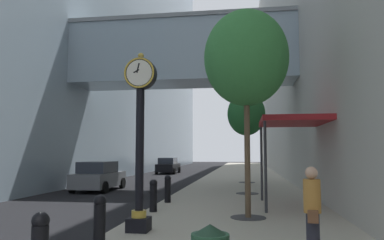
{
  "coord_description": "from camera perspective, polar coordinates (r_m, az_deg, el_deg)",
  "views": [
    {
      "loc": [
        3.52,
        -2.89,
        2.16
      ],
      "look_at": [
        0.97,
        14.46,
        3.71
      ],
      "focal_mm": 34.25,
      "sensor_mm": 36.0,
      "label": 1
    }
  ],
  "objects": [
    {
      "name": "street_clock",
      "position": [
        9.7,
        -8.13,
        -1.76
      ],
      "size": [
        0.84,
        0.55,
        4.67
      ],
      "color": "black",
      "rests_on": "sidewalk_right"
    },
    {
      "name": "sidewalk_right",
      "position": [
        32.95,
        7.95,
        -8.66
      ],
      "size": [
        6.5,
        80.0,
        0.14
      ],
      "primitive_type": "cube",
      "color": "#ADA593",
      "rests_on": "ground"
    },
    {
      "name": "storefront_awning",
      "position": [
        14.47,
        15.22,
        -0.43
      ],
      "size": [
        2.4,
        3.6,
        3.3
      ],
      "color": "maroon",
      "rests_on": "sidewalk_right"
    },
    {
      "name": "street_tree_mid_far",
      "position": [
        25.34,
        8.4,
        1.67
      ],
      "size": [
        2.13,
        2.13,
        6.24
      ],
      "color": "#333335",
      "rests_on": "sidewalk_right"
    },
    {
      "name": "bollard_fourth",
      "position": [
        12.86,
        -6.04,
        -11.47
      ],
      "size": [
        0.27,
        0.27,
        1.1
      ],
      "color": "black",
      "rests_on": "sidewalk_right"
    },
    {
      "name": "bollard_fifth",
      "position": [
        15.13,
        -3.8,
        -10.52
      ],
      "size": [
        0.27,
        0.27,
        1.1
      ],
      "color": "black",
      "rests_on": "sidewalk_right"
    },
    {
      "name": "street_tree_near",
      "position": [
        12.04,
        8.42,
        9.44
      ],
      "size": [
        2.7,
        2.7,
        6.6
      ],
      "color": "#333335",
      "rests_on": "sidewalk_right"
    },
    {
      "name": "ground_plane",
      "position": [
        30.17,
        1.65,
        -9.17
      ],
      "size": [
        110.0,
        110.0,
        0.0
      ],
      "primitive_type": "plane",
      "color": "black",
      "rests_on": "ground"
    },
    {
      "name": "car_grey_near",
      "position": [
        21.7,
        -14.33,
        -8.51
      ],
      "size": [
        2.02,
        4.14,
        1.64
      ],
      "color": "slate",
      "rests_on": "ground"
    },
    {
      "name": "car_black_mid",
      "position": [
        37.98,
        -3.73,
        -7.13
      ],
      "size": [
        2.03,
        4.51,
        1.62
      ],
      "color": "black",
      "rests_on": "ground"
    },
    {
      "name": "street_tree_mid_near",
      "position": [
        18.51,
        8.45,
        0.82
      ],
      "size": [
        1.88,
        1.88,
        5.03
      ],
      "color": "#333335",
      "rests_on": "sidewalk_right"
    },
    {
      "name": "building_block_right",
      "position": [
        36.35,
        20.52,
        17.14
      ],
      "size": [
        9.0,
        80.0,
        31.41
      ],
      "color": "#B7B2A8",
      "rests_on": "ground"
    },
    {
      "name": "pedestrian_walking",
      "position": [
        7.87,
        18.23,
        -12.86
      ],
      "size": [
        0.38,
        0.48,
        1.73
      ],
      "color": "#23232D",
      "rests_on": "sidewalk_right"
    },
    {
      "name": "bollard_second",
      "position": [
        8.45,
        -14.2,
        -14.72
      ],
      "size": [
        0.27,
        0.27,
        1.1
      ],
      "color": "black",
      "rests_on": "sidewalk_right"
    }
  ]
}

